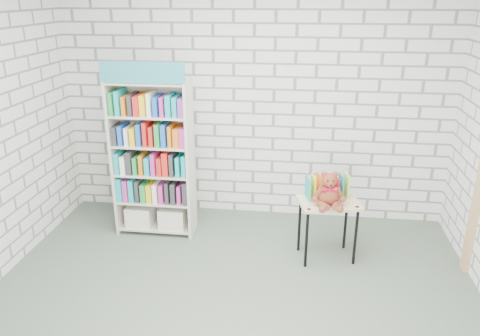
# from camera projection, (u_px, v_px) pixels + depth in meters

# --- Properties ---
(ground) EXTENTS (4.50, 4.50, 0.00)m
(ground) POSITION_uv_depth(u_px,v_px,m) (228.00, 311.00, 4.04)
(ground) COLOR #4C5A4C
(ground) RESTS_ON ground
(room_shell) EXTENTS (4.52, 4.02, 2.81)m
(room_shell) POSITION_uv_depth(u_px,v_px,m) (226.00, 109.00, 3.41)
(room_shell) COLOR silver
(room_shell) RESTS_ON ground
(bookshelf) EXTENTS (0.87, 0.34, 1.94)m
(bookshelf) POSITION_uv_depth(u_px,v_px,m) (153.00, 158.00, 5.11)
(bookshelf) COLOR beige
(bookshelf) RESTS_ON ground
(display_table) EXTENTS (0.67, 0.53, 0.63)m
(display_table) POSITION_uv_depth(u_px,v_px,m) (328.00, 210.00, 4.68)
(display_table) COLOR tan
(display_table) RESTS_ON ground
(table_books) EXTENTS (0.44, 0.27, 0.24)m
(table_books) POSITION_uv_depth(u_px,v_px,m) (327.00, 187.00, 4.70)
(table_books) COLOR teal
(table_books) RESTS_ON display_table
(teddy_bear) EXTENTS (0.32, 0.30, 0.35)m
(teddy_bear) POSITION_uv_depth(u_px,v_px,m) (329.00, 193.00, 4.51)
(teddy_bear) COLOR brown
(teddy_bear) RESTS_ON display_table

